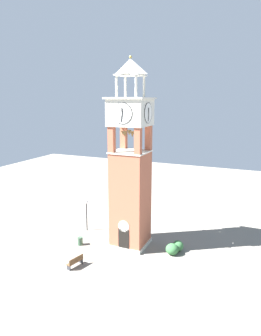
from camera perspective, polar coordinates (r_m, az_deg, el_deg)
The scene contains 8 objects.
ground at distance 32.06m, azimuth 0.00°, elevation -13.73°, with size 80.00×80.00×0.00m, color gray.
clock_tower at distance 29.57m, azimuth -0.00°, elevation -0.97°, with size 3.74×3.74×17.84m.
park_bench at distance 28.48m, azimuth -9.99°, elevation -16.42°, with size 0.79×1.66×0.95m.
lamp_post at distance 34.62m, azimuth -8.02°, elevation -7.46°, with size 0.36×0.36×3.45m.
trash_bin at distance 32.21m, azimuth -9.15°, elevation -12.98°, with size 0.52×0.52×0.80m, color #38513D.
shrub_near_entry at distance 30.26m, azimuth 7.59°, elevation -14.42°, with size 1.21×1.21×1.04m, color #336638.
shrub_left_of_tower at distance 35.93m, azimuth 1.57°, elevation -9.86°, with size 0.75×0.75×1.01m, color #336638.
shrub_behind_bench at distance 30.97m, azimuth 8.64°, elevation -13.81°, with size 1.02×1.02×1.02m, color #336638.
Camera 1 is at (11.62, -26.31, 14.14)m, focal length 33.52 mm.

